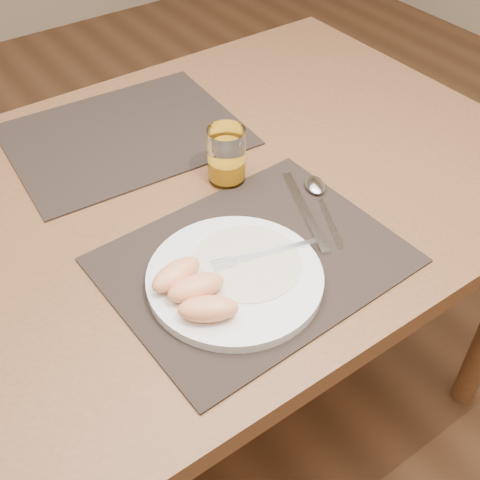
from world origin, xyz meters
name	(u,v)px	position (x,y,z in m)	size (l,w,h in m)	color
ground	(197,413)	(0.00, 0.00, 0.00)	(5.00, 5.00, 0.00)	brown
table	(180,227)	(0.00, 0.00, 0.67)	(1.40, 0.90, 0.75)	brown
placemat_near	(254,260)	(0.01, -0.22, 0.75)	(0.45, 0.35, 0.00)	black
placemat_far	(125,135)	(0.01, 0.22, 0.75)	(0.45, 0.35, 0.00)	black
plate	(235,278)	(-0.04, -0.24, 0.76)	(0.27, 0.27, 0.02)	white
plate_dressing	(247,262)	(-0.01, -0.23, 0.77)	(0.17, 0.17, 0.00)	white
fork	(256,256)	(0.01, -0.23, 0.77)	(0.17, 0.06, 0.00)	silver
knife	(308,217)	(0.14, -0.19, 0.76)	(0.10, 0.21, 0.01)	silver
spoon	(317,190)	(0.20, -0.15, 0.76)	(0.10, 0.18, 0.01)	silver
juice_glass	(227,158)	(0.10, -0.02, 0.80)	(0.07, 0.07, 0.10)	white
grapefruit_wedges	(193,290)	(-0.12, -0.25, 0.79)	(0.10, 0.15, 0.03)	#FFA468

